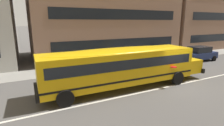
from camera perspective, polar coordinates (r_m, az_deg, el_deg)
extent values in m
plane|color=#54514F|center=(13.32, 20.06, -6.68)|extent=(400.00, 400.00, 0.00)
cube|color=gray|center=(18.92, 3.59, -0.09)|extent=(120.00, 3.00, 0.01)
cube|color=silver|center=(13.32, 20.06, -6.67)|extent=(110.00, 0.16, 0.01)
cube|color=yellow|center=(11.58, 2.92, -1.06)|extent=(10.34, 2.55, 2.06)
cube|color=yellow|center=(15.34, 22.63, -0.50)|extent=(1.54, 1.99, 1.03)
cube|color=black|center=(15.98, 24.32, -1.42)|extent=(0.24, 2.34, 0.34)
cube|color=black|center=(10.53, -23.29, -8.56)|extent=(0.24, 2.34, 0.34)
cube|color=black|center=(11.49, 2.94, 0.73)|extent=(9.72, 2.58, 0.60)
cube|color=black|center=(11.74, 2.89, -3.94)|extent=(10.36, 2.58, 0.11)
ellipsoid|color=yellow|center=(11.37, 2.98, 3.97)|extent=(9.92, 2.36, 0.34)
cylinder|color=red|center=(12.51, 19.32, -1.21)|extent=(0.42, 0.42, 0.03)
cylinder|color=black|center=(14.93, 14.01, -2.26)|extent=(0.94, 0.28, 0.94)
cylinder|color=black|center=(13.29, 20.41, -4.62)|extent=(0.94, 0.28, 0.94)
cylinder|color=black|center=(11.78, -17.11, -6.64)|extent=(0.94, 0.28, 0.94)
cylinder|color=black|center=(9.62, -14.91, -11.04)|extent=(0.94, 0.28, 0.94)
cube|color=navy|center=(22.39, 26.54, 2.30)|extent=(3.94, 1.80, 0.70)
cube|color=black|center=(22.17, 26.48, 3.97)|extent=(2.24, 1.61, 0.64)
cylinder|color=black|center=(23.98, 26.81, 2.06)|extent=(0.60, 0.19, 0.60)
cylinder|color=black|center=(23.00, 30.11, 1.27)|extent=(0.60, 0.19, 0.60)
cylinder|color=black|center=(22.00, 22.62, 1.58)|extent=(0.60, 0.19, 0.60)
cylinder|color=black|center=(20.93, 26.04, 0.70)|extent=(0.60, 0.19, 0.60)
cube|color=black|center=(20.13, 2.97, 6.26)|extent=(15.30, 0.04, 1.10)
cube|color=black|center=(20.00, 3.08, 15.40)|extent=(15.30, 0.04, 1.10)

